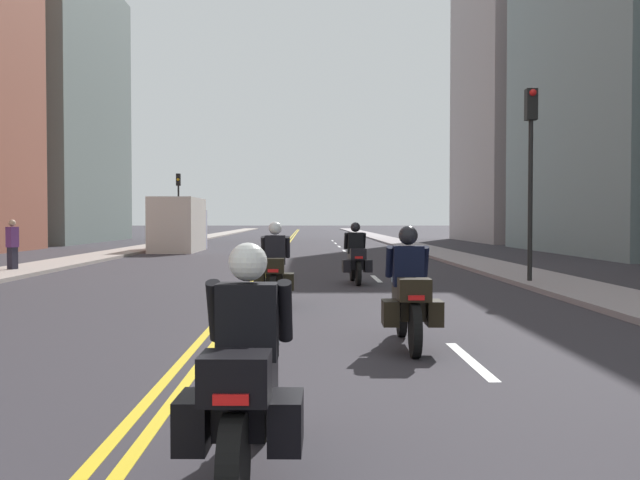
{
  "coord_description": "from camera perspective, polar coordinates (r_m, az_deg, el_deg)",
  "views": [
    {
      "loc": [
        1.39,
        -0.77,
        1.72
      ],
      "look_at": [
        1.61,
        11.64,
        1.36
      ],
      "focal_mm": 40.91,
      "sensor_mm": 36.0,
      "label": 1
    }
  ],
  "objects": [
    {
      "name": "parked_truck",
      "position": [
        39.17,
        -10.91,
        1.0
      ],
      "size": [
        2.2,
        6.5,
        2.8
      ],
      "color": "silver",
      "rests_on": "ground"
    },
    {
      "name": "motorcycle_1",
      "position": [
        9.79,
        6.97,
        -4.5
      ],
      "size": [
        0.77,
        2.31,
        1.63
      ],
      "rotation": [
        0.0,
        0.0,
        -0.03
      ],
      "color": "black",
      "rests_on": "ground"
    },
    {
      "name": "motorcycle_2",
      "position": [
        14.38,
        -3.54,
        -2.53
      ],
      "size": [
        0.76,
        2.29,
        1.66
      ],
      "rotation": [
        0.0,
        0.0,
        -0.0
      ],
      "color": "black",
      "rests_on": "ground"
    },
    {
      "name": "traffic_light_near",
      "position": [
        19.6,
        16.16,
        6.75
      ],
      "size": [
        0.28,
        0.38,
        5.05
      ],
      "color": "black",
      "rests_on": "ground"
    },
    {
      "name": "sidewalk_right",
      "position": [
        49.21,
        6.46,
        -0.26
      ],
      "size": [
        2.11,
        144.0,
        0.12
      ],
      "primitive_type": "cube",
      "color": "gray",
      "rests_on": "ground"
    },
    {
      "name": "lane_dashes_white",
      "position": [
        29.88,
        2.78,
        -1.62
      ],
      "size": [
        0.14,
        56.4,
        0.01
      ],
      "color": "silver",
      "rests_on": "ground"
    },
    {
      "name": "motorcycle_0",
      "position": [
        4.89,
        -5.77,
        -11.19
      ],
      "size": [
        0.77,
        2.18,
        1.57
      ],
      "rotation": [
        0.0,
        0.0,
        -0.03
      ],
      "color": "black",
      "rests_on": "ground"
    },
    {
      "name": "building_left_2",
      "position": [
        57.88,
        -20.56,
        9.65
      ],
      "size": [
        8.17,
        17.34,
        19.7
      ],
      "color": "slate",
      "rests_on": "ground"
    },
    {
      "name": "pedestrian_0",
      "position": [
        25.05,
        -22.93,
        -0.39
      ],
      "size": [
        0.32,
        0.41,
        1.69
      ],
      "rotation": [
        0.0,
        0.0,
        4.38
      ],
      "color": "#262433",
      "rests_on": "ground"
    },
    {
      "name": "traffic_light_far",
      "position": [
        49.23,
        -11.02,
        3.43
      ],
      "size": [
        0.28,
        0.38,
        4.71
      ],
      "color": "black",
      "rests_on": "ground"
    },
    {
      "name": "sidewalk_left",
      "position": [
        49.65,
        -11.68,
        -0.27
      ],
      "size": [
        2.11,
        144.0,
        0.12
      ],
      "primitive_type": "cube",
      "color": "gray",
      "rests_on": "ground"
    },
    {
      "name": "motorcycle_3",
      "position": [
        19.29,
        2.82,
        -1.45
      ],
      "size": [
        0.78,
        2.09,
        1.63
      ],
      "rotation": [
        0.0,
        0.0,
        0.04
      ],
      "color": "black",
      "rests_on": "ground"
    },
    {
      "name": "building_right_2",
      "position": [
        58.52,
        15.44,
        13.69
      ],
      "size": [
        7.79,
        14.91,
        27.92
      ],
      "color": "#9C8F91",
      "rests_on": "ground"
    },
    {
      "name": "ground_plane",
      "position": [
        48.82,
        -2.65,
        -0.34
      ],
      "size": [
        264.0,
        264.0,
        0.0
      ],
      "primitive_type": "plane",
      "color": "#2F2D33"
    },
    {
      "name": "centreline_yellow_outer",
      "position": [
        48.81,
        -2.51,
        -0.34
      ],
      "size": [
        0.12,
        132.0,
        0.01
      ],
      "primitive_type": "cube",
      "color": "yellow",
      "rests_on": "ground"
    },
    {
      "name": "centreline_yellow_inner",
      "position": [
        48.82,
        -2.79,
        -0.34
      ],
      "size": [
        0.12,
        132.0,
        0.01
      ],
      "primitive_type": "cube",
      "color": "yellow",
      "rests_on": "ground"
    }
  ]
}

